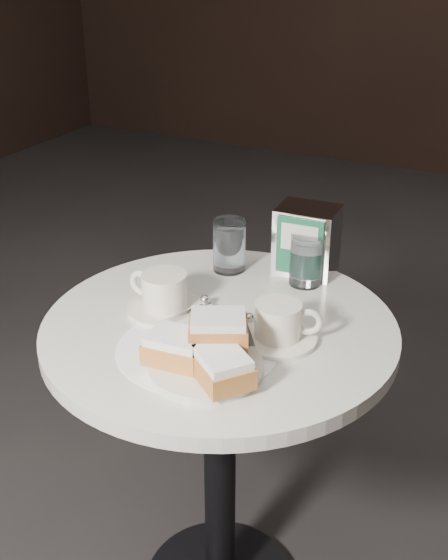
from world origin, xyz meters
The scene contains 8 objects.
cafe_table centered at (0.00, 0.00, 0.55)m, with size 0.70×0.70×0.74m.
sugar_spill centered at (0.01, -0.10, 0.75)m, with size 0.30×0.30×0.00m, color white.
beignet_plate centered at (0.06, -0.16, 0.78)m, with size 0.24×0.24×0.10m.
coffee_cup_left centered at (-0.12, -0.01, 0.78)m, with size 0.17×0.17×0.08m.
coffee_cup_right centered at (0.13, -0.01, 0.78)m, with size 0.19×0.19×0.08m.
water_glass_left centered at (-0.09, 0.22, 0.80)m, with size 0.09×0.09×0.12m.
water_glass_right centered at (0.09, 0.24, 0.80)m, with size 0.08×0.08×0.11m.
napkin_dispenser centered at (0.07, 0.29, 0.82)m, with size 0.14×0.12×0.15m.
Camera 1 is at (0.55, -1.06, 1.44)m, focal length 45.00 mm.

